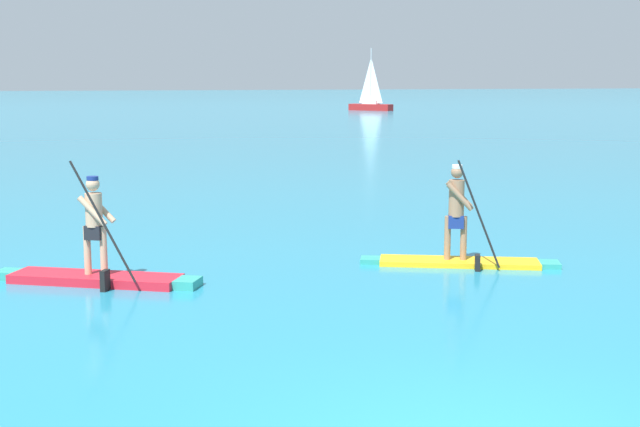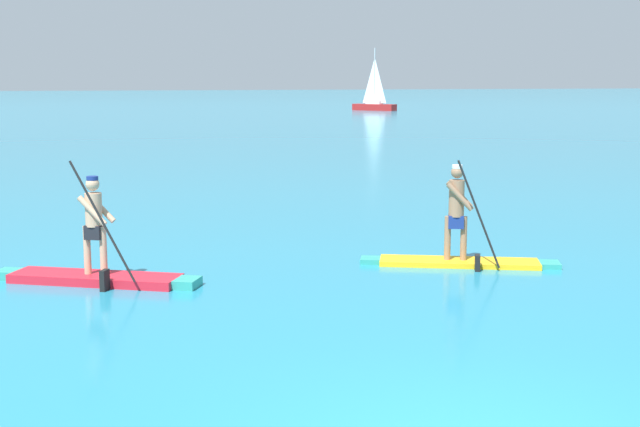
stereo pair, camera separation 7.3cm
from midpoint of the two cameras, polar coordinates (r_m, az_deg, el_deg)
name	(u,v)px [view 1 (the left image)]	position (r m, az deg, el deg)	size (l,w,h in m)	color
paddleboarder_mid_center	(96,265)	(13.82, -14.80, -3.32)	(3.18, 1.96, 1.96)	red
paddleboarder_far_right	(459,243)	(14.84, 9.11, -1.96)	(3.28, 1.71, 1.90)	yellow
sailboat_right_horizon	(371,102)	(85.03, 3.37, 7.43)	(3.69, 4.16, 6.06)	#A51E1E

